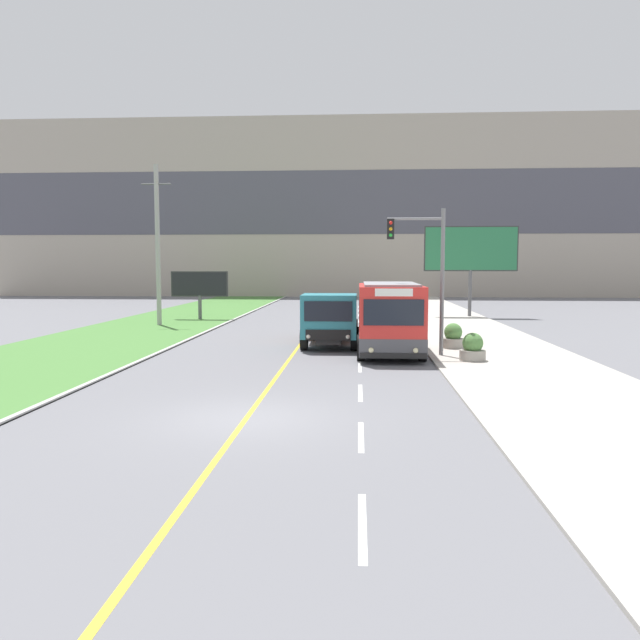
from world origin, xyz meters
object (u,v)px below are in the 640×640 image
object	(u,v)px
utility_pole_far	(158,245)
planter_round_near	(473,348)
dump_truck	(330,320)
planter_round_second	(453,337)
billboard_small	(200,285)
traffic_light_mast	(426,263)
billboard_large	(471,251)
city_bus	(390,319)

from	to	relation	value
utility_pole_far	planter_round_near	size ratio (longest dim) A/B	9.16
dump_truck	planter_round_second	world-z (taller)	dump_truck
billboard_small	planter_round_near	bearing A→B (deg)	-49.71
planter_round_second	billboard_small	bearing A→B (deg)	136.28
utility_pole_far	planter_round_near	distance (m)	21.68
traffic_light_mast	planter_round_near	xyz separation A→B (m)	(1.65, -1.33, -3.21)
billboard_large	billboard_small	xyz separation A→B (m)	(-18.44, -2.94, -2.36)
billboard_large	planter_round_second	size ratio (longest dim) A/B	5.97
utility_pole_far	billboard_small	world-z (taller)	utility_pole_far
city_bus	planter_round_second	distance (m)	3.51
utility_pole_far	traffic_light_mast	world-z (taller)	utility_pole_far
city_bus	dump_truck	xyz separation A→B (m)	(-2.53, 2.49, -0.28)
billboard_large	planter_round_second	world-z (taller)	billboard_large
billboard_small	planter_round_near	distance (m)	23.18
dump_truck	utility_pole_far	xyz separation A→B (m)	(-10.84, 9.34, 3.67)
traffic_light_mast	planter_round_second	distance (m)	4.14
billboard_large	planter_round_near	size ratio (longest dim) A/B	6.14
traffic_light_mast	planter_round_near	world-z (taller)	traffic_light_mast
utility_pole_far	planter_round_near	xyz separation A→B (m)	(16.40, -13.50, -4.34)
traffic_light_mast	planter_round_second	size ratio (longest dim) A/B	5.44
city_bus	planter_round_near	world-z (taller)	city_bus
city_bus	utility_pole_far	world-z (taller)	utility_pole_far
dump_truck	planter_round_second	bearing A→B (deg)	-6.79
utility_pole_far	planter_round_second	bearing A→B (deg)	-31.62
city_bus	planter_round_near	bearing A→B (deg)	-28.93
city_bus	billboard_large	xyz separation A→B (m)	(6.53, 18.89, 3.18)
utility_pole_far	traffic_light_mast	xyz separation A→B (m)	(14.75, -12.17, -1.13)
traffic_light_mast	planter_round_near	size ratio (longest dim) A/B	5.59
utility_pole_far	planter_round_second	distance (m)	19.51
dump_truck	billboard_large	size ratio (longest dim) A/B	1.00
city_bus	traffic_light_mast	bearing A→B (deg)	-14.05
dump_truck	traffic_light_mast	bearing A→B (deg)	-35.89
traffic_light_mast	billboard_large	size ratio (longest dim) A/B	0.91
city_bus	planter_round_second	bearing A→B (deg)	33.14
city_bus	traffic_light_mast	world-z (taller)	traffic_light_mast
dump_truck	billboard_small	bearing A→B (deg)	124.87
billboard_small	planter_round_near	xyz separation A→B (m)	(14.95, -17.63, -1.76)
billboard_large	planter_round_near	distance (m)	21.27
billboard_large	billboard_small	world-z (taller)	billboard_large
utility_pole_far	planter_round_near	bearing A→B (deg)	-39.46
utility_pole_far	traffic_light_mast	size ratio (longest dim) A/B	1.64
utility_pole_far	billboard_large	bearing A→B (deg)	19.56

